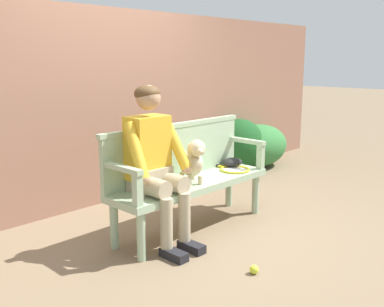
{
  "coord_description": "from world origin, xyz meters",
  "views": [
    {
      "loc": [
        -2.78,
        -2.65,
        1.53
      ],
      "look_at": [
        0.0,
        0.0,
        0.71
      ],
      "focal_mm": 41.53,
      "sensor_mm": 36.0,
      "label": 1
    }
  ],
  "objects_px": {
    "dog_on_bench": "(192,161)",
    "tennis_ball": "(254,270)",
    "tennis_racket": "(232,169)",
    "baseball_glove": "(232,162)",
    "person_seated": "(154,159)",
    "garden_bench": "(192,187)"
  },
  "relations": [
    {
      "from": "baseball_glove",
      "to": "tennis_ball",
      "type": "distance_m",
      "value": 1.48
    },
    {
      "from": "garden_bench",
      "to": "person_seated",
      "type": "relative_size",
      "value": 1.24
    },
    {
      "from": "garden_bench",
      "to": "tennis_racket",
      "type": "xyz_separation_m",
      "value": [
        0.56,
        -0.02,
        0.07
      ]
    },
    {
      "from": "garden_bench",
      "to": "tennis_ball",
      "type": "height_order",
      "value": "garden_bench"
    },
    {
      "from": "tennis_racket",
      "to": "tennis_ball",
      "type": "bearing_deg",
      "value": -134.07
    },
    {
      "from": "baseball_glove",
      "to": "tennis_ball",
      "type": "bearing_deg",
      "value": -119.2
    },
    {
      "from": "tennis_racket",
      "to": "baseball_glove",
      "type": "relative_size",
      "value": 2.57
    },
    {
      "from": "person_seated",
      "to": "tennis_racket",
      "type": "bearing_deg",
      "value": -0.73
    },
    {
      "from": "dog_on_bench",
      "to": "tennis_ball",
      "type": "height_order",
      "value": "dog_on_bench"
    },
    {
      "from": "garden_bench",
      "to": "tennis_ball",
      "type": "bearing_deg",
      "value": -109.15
    },
    {
      "from": "person_seated",
      "to": "dog_on_bench",
      "type": "height_order",
      "value": "person_seated"
    },
    {
      "from": "tennis_racket",
      "to": "tennis_ball",
      "type": "height_order",
      "value": "tennis_racket"
    },
    {
      "from": "garden_bench",
      "to": "dog_on_bench",
      "type": "distance_m",
      "value": 0.28
    },
    {
      "from": "dog_on_bench",
      "to": "baseball_glove",
      "type": "xyz_separation_m",
      "value": [
        0.72,
        0.13,
        -0.16
      ]
    },
    {
      "from": "tennis_ball",
      "to": "garden_bench",
      "type": "bearing_deg",
      "value": 70.85
    },
    {
      "from": "tennis_racket",
      "to": "baseball_glove",
      "type": "distance_m",
      "value": 0.15
    },
    {
      "from": "dog_on_bench",
      "to": "baseball_glove",
      "type": "height_order",
      "value": "dog_on_bench"
    },
    {
      "from": "garden_bench",
      "to": "baseball_glove",
      "type": "bearing_deg",
      "value": 6.13
    },
    {
      "from": "baseball_glove",
      "to": "tennis_ball",
      "type": "relative_size",
      "value": 3.33
    },
    {
      "from": "dog_on_bench",
      "to": "tennis_ball",
      "type": "xyz_separation_m",
      "value": [
        -0.26,
        -0.87,
        -0.63
      ]
    },
    {
      "from": "tennis_racket",
      "to": "dog_on_bench",
      "type": "bearing_deg",
      "value": -176.18
    },
    {
      "from": "person_seated",
      "to": "baseball_glove",
      "type": "distance_m",
      "value": 1.15
    }
  ]
}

